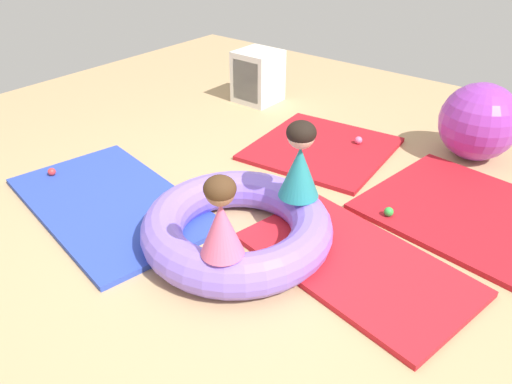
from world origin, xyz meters
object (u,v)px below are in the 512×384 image
object	(u,v)px
play_ball_green	(389,212)
play_ball_red	(52,172)
child_in_teal	(300,161)
child_in_pink	(221,218)
exercise_ball_large	(479,122)
inflatable_cushion	(237,227)
storage_cube	(256,77)
play_ball_pink	(358,140)
play_ball_yellow	(319,242)

from	to	relation	value
play_ball_green	play_ball_red	world-z (taller)	play_ball_green
child_in_teal	play_ball_red	world-z (taller)	child_in_teal
child_in_pink	child_in_teal	distance (m)	0.79
child_in_teal	exercise_ball_large	size ratio (longest dim) A/B	0.80
inflatable_cushion	storage_cube	world-z (taller)	storage_cube
child_in_pink	play_ball_green	distance (m)	1.42
child_in_teal	play_ball_pink	bearing A→B (deg)	79.96
inflatable_cushion	play_ball_red	size ratio (longest dim) A/B	19.83
play_ball_pink	play_ball_green	bearing A→B (deg)	-50.86
inflatable_cushion	play_ball_green	size ratio (longest dim) A/B	18.47
play_ball_pink	storage_cube	world-z (taller)	storage_cube
inflatable_cushion	play_ball_red	bearing A→B (deg)	-170.90
inflatable_cushion	exercise_ball_large	xyz separation A→B (m)	(0.78, 2.29, 0.20)
play_ball_pink	exercise_ball_large	world-z (taller)	exercise_ball_large
inflatable_cushion	child_in_pink	size ratio (longest dim) A/B	2.55
play_ball_green	exercise_ball_large	distance (m)	1.43
exercise_ball_large	play_ball_pink	bearing A→B (deg)	-151.91
play_ball_pink	storage_cube	size ratio (longest dim) A/B	0.12
play_ball_pink	play_ball_green	distance (m)	1.20
play_ball_red	storage_cube	distance (m)	2.46
play_ball_green	child_in_teal	bearing A→B (deg)	-133.00
play_ball_yellow	play_ball_green	size ratio (longest dim) A/B	1.02
play_ball_pink	play_ball_yellow	world-z (taller)	same
child_in_teal	play_ball_yellow	distance (m)	0.55
child_in_pink	inflatable_cushion	bearing A→B (deg)	47.96
play_ball_red	play_ball_pink	bearing A→B (deg)	51.65
child_in_pink	exercise_ball_large	distance (m)	2.74
inflatable_cushion	play_ball_yellow	size ratio (longest dim) A/B	18.09
play_ball_yellow	play_ball_green	distance (m)	0.65
child_in_pink	play_ball_pink	bearing A→B (deg)	25.80
play_ball_green	child_in_pink	bearing A→B (deg)	-108.69
child_in_pink	play_ball_red	world-z (taller)	child_in_pink
play_ball_yellow	storage_cube	world-z (taller)	storage_cube
play_ball_green	inflatable_cushion	bearing A→B (deg)	-126.59
play_ball_green	storage_cube	xyz separation A→B (m)	(-2.23, 1.27, 0.21)
play_ball_red	storage_cube	world-z (taller)	storage_cube
play_ball_pink	play_ball_green	world-z (taller)	same
exercise_ball_large	child_in_teal	bearing A→B (deg)	-107.06
child_in_pink	exercise_ball_large	world-z (taller)	child_in_pink
inflatable_cushion	play_ball_pink	bearing A→B (deg)	92.93
play_ball_yellow	inflatable_cushion	bearing A→B (deg)	-149.91
child_in_teal	play_ball_yellow	xyz separation A→B (m)	(0.26, -0.13, -0.46)
child_in_pink	child_in_teal	world-z (taller)	child_in_teal
inflatable_cushion	child_in_teal	distance (m)	0.60
play_ball_yellow	play_ball_red	world-z (taller)	play_ball_yellow
inflatable_cushion	play_ball_yellow	bearing A→B (deg)	30.09
child_in_pink	play_ball_yellow	bearing A→B (deg)	-2.41
inflatable_cushion	play_ball_pink	xyz separation A→B (m)	(-0.09, 1.82, -0.06)
child_in_teal	play_ball_green	world-z (taller)	child_in_teal
child_in_teal	exercise_ball_large	xyz separation A→B (m)	(0.58, 1.89, -0.20)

